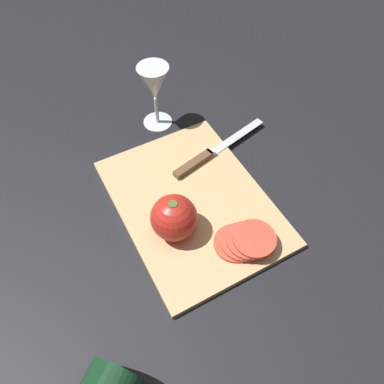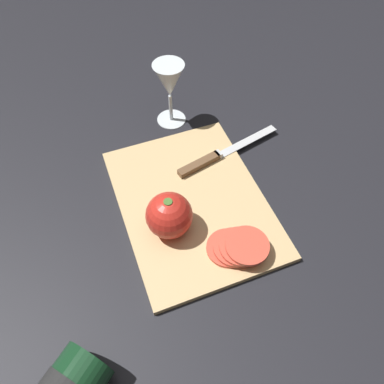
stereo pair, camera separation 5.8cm
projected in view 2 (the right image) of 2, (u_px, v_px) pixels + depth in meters
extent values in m
plane|color=black|center=(198.00, 193.00, 0.80)|extent=(3.00, 3.00, 0.00)
cube|color=tan|center=(192.00, 202.00, 0.77)|extent=(0.39, 0.29, 0.01)
cylinder|color=silver|center=(171.00, 119.00, 0.93)|extent=(0.07, 0.07, 0.00)
cylinder|color=silver|center=(171.00, 107.00, 0.90)|extent=(0.01, 0.01, 0.07)
cone|color=silver|center=(169.00, 81.00, 0.84)|extent=(0.07, 0.07, 0.08)
cone|color=beige|center=(170.00, 90.00, 0.86)|extent=(0.03, 0.03, 0.03)
sphere|color=red|center=(169.00, 215.00, 0.69)|extent=(0.09, 0.09, 0.09)
cylinder|color=#47702D|center=(168.00, 203.00, 0.66)|extent=(0.02, 0.02, 0.01)
cube|color=silver|center=(247.00, 141.00, 0.87)|extent=(0.06, 0.17, 0.00)
cube|color=silver|center=(218.00, 155.00, 0.83)|extent=(0.02, 0.02, 0.01)
cube|color=brown|center=(199.00, 164.00, 0.82)|extent=(0.04, 0.10, 0.01)
cylinder|color=#DB4C38|center=(228.00, 248.00, 0.70)|extent=(0.08, 0.08, 0.01)
cylinder|color=#DB4C38|center=(235.00, 247.00, 0.69)|extent=(0.08, 0.08, 0.01)
cylinder|color=#DB4C38|center=(241.00, 246.00, 0.69)|extent=(0.08, 0.08, 0.01)
cylinder|color=#DB4C38|center=(247.00, 245.00, 0.68)|extent=(0.08, 0.08, 0.01)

